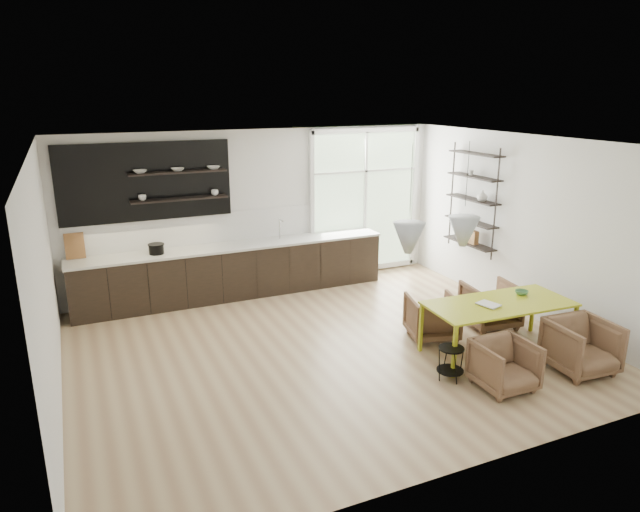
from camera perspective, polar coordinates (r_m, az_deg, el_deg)
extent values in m
cube|color=tan|center=(8.27, 0.83, -9.25)|extent=(7.00, 6.00, 0.01)
cube|color=silver|center=(10.47, -6.09, 4.58)|extent=(7.00, 0.02, 2.90)
cube|color=silver|center=(7.09, -25.75, -2.69)|extent=(0.02, 6.00, 2.90)
cube|color=silver|center=(9.72, 19.96, 2.77)|extent=(0.02, 6.00, 2.90)
cube|color=silver|center=(7.49, 0.92, 11.24)|extent=(7.00, 6.00, 0.01)
cube|color=#B2D1A5|center=(11.28, 4.43, 5.47)|extent=(2.20, 0.02, 2.70)
cube|color=silver|center=(11.26, 4.50, 5.44)|extent=(2.30, 0.08, 2.80)
cone|color=#AFB6BD|center=(7.73, 8.86, 1.79)|extent=(0.44, 0.44, 0.42)
cone|color=#AFB6BD|center=(8.24, 14.14, 2.39)|extent=(0.44, 0.44, 0.42)
cylinder|color=black|center=(7.57, 9.13, 7.70)|extent=(0.01, 0.01, 0.89)
cylinder|color=black|center=(8.09, 14.53, 7.93)|extent=(0.01, 0.01, 0.89)
cube|color=black|center=(10.25, -8.52, -1.55)|extent=(5.50, 0.65, 0.90)
cube|color=silver|center=(10.12, -8.63, 0.98)|extent=(5.54, 0.69, 0.04)
cube|color=silver|center=(10.35, -9.18, 2.90)|extent=(5.50, 0.02, 0.55)
cube|color=black|center=(9.90, -16.99, 7.12)|extent=(2.80, 0.06, 1.30)
cube|color=black|center=(9.82, -14.04, 8.15)|extent=(1.60, 0.28, 0.03)
cube|color=black|center=(9.89, -13.86, 5.57)|extent=(1.60, 0.28, 0.03)
cube|color=olive|center=(9.96, -23.33, 0.93)|extent=(0.30, 0.10, 0.42)
cylinder|color=silver|center=(10.42, -4.06, 2.72)|extent=(0.02, 0.02, 0.40)
imported|color=white|center=(9.73, -17.56, 8.06)|extent=(0.22, 0.22, 0.05)
imported|color=white|center=(9.81, -14.05, 8.39)|extent=(0.22, 0.22, 0.05)
imported|color=white|center=(9.93, -10.62, 8.69)|extent=(0.22, 0.22, 0.05)
imported|color=white|center=(9.79, -17.34, 5.58)|extent=(0.12, 0.12, 0.10)
imported|color=white|center=(10.00, -10.49, 6.26)|extent=(0.12, 0.12, 0.10)
cylinder|color=black|center=(9.82, -16.05, 0.63)|extent=(0.25, 0.25, 0.15)
cube|color=black|center=(10.00, 17.16, 4.86)|extent=(0.02, 0.02, 1.90)
cube|color=black|center=(10.92, 13.04, 6.07)|extent=(0.02, 0.02, 1.90)
cube|color=black|center=(10.62, 14.70, 1.25)|extent=(0.26, 1.20, 0.02)
cube|color=black|center=(10.53, 14.85, 3.36)|extent=(0.26, 1.20, 0.02)
cube|color=black|center=(10.45, 15.01, 5.49)|extent=(0.26, 1.20, 0.02)
cube|color=black|center=(10.39, 15.17, 7.66)|extent=(0.26, 1.20, 0.03)
cube|color=black|center=(10.34, 15.34, 9.85)|extent=(0.26, 1.20, 0.03)
imported|color=white|center=(10.24, 15.93, 5.83)|extent=(0.18, 0.18, 0.19)
imported|color=#333338|center=(10.67, 14.20, 3.79)|extent=(0.22, 0.22, 0.05)
imported|color=white|center=(10.46, 14.85, 8.06)|extent=(0.10, 0.10, 0.09)
cube|color=olive|center=(10.52, 15.09, 1.82)|extent=(0.10, 0.18, 0.24)
cube|color=#A9B11B|center=(8.25, 17.49, -4.58)|extent=(2.08, 1.03, 0.03)
cube|color=#A9B11B|center=(7.54, 13.29, -9.31)|extent=(0.05, 0.05, 0.71)
cube|color=#A9B11B|center=(8.17, 10.06, -7.06)|extent=(0.05, 0.05, 0.71)
cube|color=#A9B11B|center=(8.72, 24.04, -6.75)|extent=(0.05, 0.05, 0.71)
cube|color=#A9B11B|center=(9.27, 20.50, -5.01)|extent=(0.05, 0.05, 0.71)
imported|color=brown|center=(8.65, 11.14, -6.00)|extent=(0.86, 0.87, 0.65)
imported|color=brown|center=(9.28, 16.66, -4.68)|extent=(0.84, 0.86, 0.70)
imported|color=brown|center=(7.47, 17.97, -10.36)|extent=(0.67, 0.69, 0.62)
imported|color=brown|center=(8.23, 24.68, -8.23)|extent=(0.80, 0.82, 0.70)
cylinder|color=black|center=(7.46, 13.02, -8.99)|extent=(0.32, 0.32, 0.02)
cylinder|color=black|center=(7.59, 12.87, -11.07)|extent=(0.34, 0.34, 0.02)
cylinder|color=black|center=(7.61, 13.97, -10.30)|extent=(0.01, 0.01, 0.43)
cylinder|color=black|center=(7.67, 12.43, -9.97)|extent=(0.01, 0.01, 0.43)
cylinder|color=black|center=(7.49, 11.84, -10.61)|extent=(0.01, 0.01, 0.43)
cylinder|color=black|center=(7.43, 13.41, -10.95)|extent=(0.01, 0.01, 0.43)
imported|color=white|center=(8.00, 16.06, -4.87)|extent=(0.28, 0.33, 0.03)
imported|color=#497E4D|center=(8.66, 19.51, -3.46)|extent=(0.20, 0.20, 0.06)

